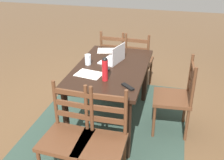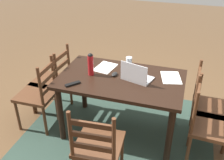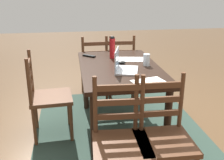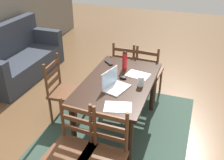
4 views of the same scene
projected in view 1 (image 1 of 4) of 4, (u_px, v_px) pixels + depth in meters
name	position (u px, v px, depth m)	size (l,w,h in m)	color
ground_plane	(111.00, 120.00, 3.61)	(14.00, 14.00, 0.00)	brown
area_rug	(111.00, 120.00, 3.61)	(2.27, 1.92, 0.01)	#2D4238
dining_table	(111.00, 75.00, 3.31)	(1.41, 0.85, 0.77)	black
chair_far_head	(175.00, 97.00, 3.23)	(0.47, 0.47, 0.95)	#56331E
chair_right_far	(102.00, 142.00, 2.50)	(0.45, 0.45, 0.95)	#56331E
chair_right_near	(68.00, 136.00, 2.57)	(0.47, 0.47, 0.95)	#56331E
chair_left_near	(116.00, 59.00, 4.30)	(0.45, 0.45, 0.95)	#56331E
chair_left_far	(137.00, 61.00, 4.23)	(0.47, 0.47, 0.95)	#56331E
laptop	(114.00, 58.00, 3.38)	(0.37, 0.30, 0.23)	silver
water_bottle	(105.00, 69.00, 2.89)	(0.07, 0.07, 0.27)	red
drinking_glass	(88.00, 60.00, 3.31)	(0.07, 0.07, 0.13)	silver
computer_mouse	(106.00, 69.00, 3.19)	(0.06, 0.10, 0.03)	black
tv_remote	(128.00, 87.00, 2.79)	(0.04, 0.17, 0.02)	black
paper_stack_left	(89.00, 74.00, 3.08)	(0.21, 0.30, 0.00)	white
paper_stack_right	(108.00, 51.00, 3.77)	(0.21, 0.30, 0.00)	white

